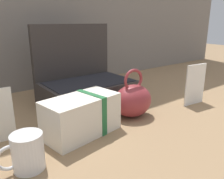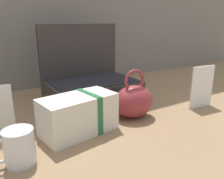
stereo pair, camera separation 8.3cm
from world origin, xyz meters
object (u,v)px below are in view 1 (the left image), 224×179
at_px(open_suitcase, 85,84).
at_px(info_card_left, 195,85).
at_px(teal_pouch_handbag, 133,100).
at_px(cream_toiletry_bag, 82,116).
at_px(coffee_mug, 27,152).

xyz_separation_m(open_suitcase, info_card_left, (0.36, -0.32, 0.01)).
distance_m(teal_pouch_handbag, cream_toiletry_bag, 0.23).
bearing_deg(open_suitcase, info_card_left, -41.75).
bearing_deg(teal_pouch_handbag, info_card_left, -12.08).
bearing_deg(info_card_left, cream_toiletry_bag, 179.57).
bearing_deg(teal_pouch_handbag, open_suitcase, 102.20).
xyz_separation_m(cream_toiletry_bag, coffee_mug, (-0.21, -0.08, -0.02)).
height_order(teal_pouch_handbag, info_card_left, teal_pouch_handbag).
distance_m(open_suitcase, cream_toiletry_bag, 0.31).
xyz_separation_m(teal_pouch_handbag, cream_toiletry_bag, (-0.23, -0.01, -0.00)).
bearing_deg(info_card_left, open_suitcase, 144.25).
relative_size(open_suitcase, coffee_mug, 3.35).
bearing_deg(coffee_mug, teal_pouch_handbag, 11.18).
bearing_deg(info_card_left, coffee_mug, -172.47).
bearing_deg(open_suitcase, coffee_mug, -137.63).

